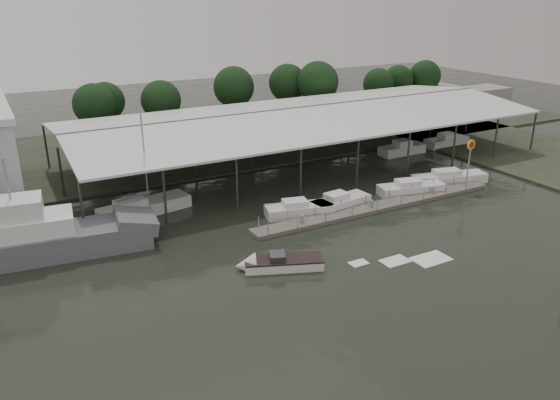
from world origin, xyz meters
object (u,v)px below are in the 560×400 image
shell_fuel_sign (470,154)px  speedboat_underway (276,263)px  grey_trawler (35,239)px  white_sailboat (143,207)px

shell_fuel_sign → speedboat_underway: shell_fuel_sign is taller
grey_trawler → speedboat_underway: (16.10, -11.16, -1.19)m
grey_trawler → white_sailboat: white_sailboat is taller
shell_fuel_sign → speedboat_underway: size_ratio=0.33×
shell_fuel_sign → grey_trawler: 43.44m
shell_fuel_sign → white_sailboat: (-32.91, 10.05, -3.27)m
speedboat_underway → grey_trawler: bearing=-12.6°
shell_fuel_sign → grey_trawler: size_ratio=0.29×
grey_trawler → speedboat_underway: size_ratio=1.14×
white_sailboat → speedboat_underway: white_sailboat is taller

